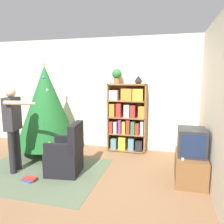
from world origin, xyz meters
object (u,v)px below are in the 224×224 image
armchair (66,156)px  table_lamp (138,79)px  bookshelf (127,119)px  potted_plant (117,75)px  christmas_tree (46,106)px  standing_person (13,123)px  television (192,142)px

armchair → table_lamp: size_ratio=4.60×
bookshelf → potted_plant: 1.01m
christmas_tree → standing_person: 0.99m
armchair → standing_person: standing_person is taller
table_lamp → armchair: bearing=-126.1°
potted_plant → bookshelf: bearing=-2.1°
television → armchair: (-2.11, -0.27, -0.35)m
armchair → bookshelf: bearing=143.2°
television → standing_person: (-3.03, -0.43, 0.24)m
television → bookshelf: bearing=137.8°
christmas_tree → armchair: christmas_tree is taller
bookshelf → television: size_ratio=3.14×
christmas_tree → potted_plant: size_ratio=6.11×
television → standing_person: bearing=-171.9°
standing_person → television: bearing=90.0°
armchair → standing_person: size_ratio=0.60×
standing_person → table_lamp: size_ratio=7.68×
potted_plant → table_lamp: bearing=0.0°
christmas_tree → table_lamp: (1.91, 0.64, 0.58)m
television → christmas_tree: (-2.96, 0.54, 0.41)m
television → christmas_tree: size_ratio=0.25×
christmas_tree → table_lamp: size_ratio=10.05×
bookshelf → christmas_tree: christmas_tree is taller
bookshelf → christmas_tree: (-1.67, -0.63, 0.31)m
christmas_tree → armchair: (0.85, -0.80, -0.76)m
standing_person → table_lamp: 2.66m
television → christmas_tree: 3.04m
table_lamp → bookshelf: bearing=-177.8°
bookshelf → christmas_tree: size_ratio=0.77×
bookshelf → potted_plant: size_ratio=4.72×
potted_plant → table_lamp: potted_plant is taller
bookshelf → table_lamp: 0.92m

